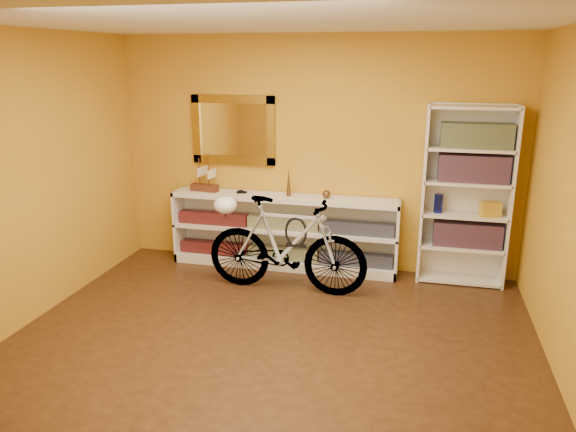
% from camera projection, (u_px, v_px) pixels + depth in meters
% --- Properties ---
extents(floor, '(4.50, 4.00, 0.01)m').
position_uv_depth(floor, '(269.00, 347.00, 4.62)').
color(floor, '#311B0D').
rests_on(floor, ground).
extents(ceiling, '(4.50, 4.00, 0.01)m').
position_uv_depth(ceiling, '(265.00, 20.00, 3.89)').
color(ceiling, silver).
rests_on(ceiling, ground).
extents(back_wall, '(4.50, 0.01, 2.60)m').
position_uv_depth(back_wall, '(315.00, 154.00, 6.13)').
color(back_wall, '#BC811C').
rests_on(back_wall, ground).
extents(left_wall, '(0.01, 4.00, 2.60)m').
position_uv_depth(left_wall, '(18.00, 182.00, 4.77)').
color(left_wall, '#BC811C').
rests_on(left_wall, ground).
extents(gilt_mirror, '(0.98, 0.06, 0.78)m').
position_uv_depth(gilt_mirror, '(233.00, 130.00, 6.24)').
color(gilt_mirror, olive).
rests_on(gilt_mirror, back_wall).
extents(wall_socket, '(0.09, 0.02, 0.09)m').
position_uv_depth(wall_socket, '(392.00, 250.00, 6.20)').
color(wall_socket, silver).
rests_on(wall_socket, back_wall).
extents(console_unit, '(2.60, 0.35, 0.85)m').
position_uv_depth(console_unit, '(284.00, 232.00, 6.27)').
color(console_unit, silver).
rests_on(console_unit, floor).
extents(cd_row_lower, '(2.50, 0.13, 0.14)m').
position_uv_depth(cd_row_lower, '(283.00, 253.00, 6.32)').
color(cd_row_lower, black).
rests_on(cd_row_lower, console_unit).
extents(cd_row_upper, '(2.50, 0.13, 0.14)m').
position_uv_depth(cd_row_upper, '(283.00, 223.00, 6.22)').
color(cd_row_upper, '#1A5379').
rests_on(cd_row_upper, console_unit).
extents(model_ship, '(0.34, 0.16, 0.39)m').
position_uv_depth(model_ship, '(204.00, 175.00, 6.31)').
color(model_ship, '#401F12').
rests_on(model_ship, console_unit).
extents(toy_car, '(0.00, 0.00, 0.00)m').
position_uv_depth(toy_car, '(242.00, 193.00, 6.26)').
color(toy_car, black).
rests_on(toy_car, console_unit).
extents(bronze_ornament, '(0.05, 0.05, 0.32)m').
position_uv_depth(bronze_ornament, '(289.00, 182.00, 6.09)').
color(bronze_ornament, '#53361C').
rests_on(bronze_ornament, console_unit).
extents(decorative_orb, '(0.09, 0.09, 0.09)m').
position_uv_depth(decorative_orb, '(326.00, 194.00, 6.03)').
color(decorative_orb, '#53361C').
rests_on(decorative_orb, console_unit).
extents(bookcase, '(0.90, 0.30, 1.90)m').
position_uv_depth(bookcase, '(466.00, 197.00, 5.70)').
color(bookcase, silver).
rests_on(bookcase, floor).
extents(book_row_a, '(0.70, 0.22, 0.26)m').
position_uv_depth(book_row_a, '(467.00, 234.00, 5.81)').
color(book_row_a, maroon).
rests_on(book_row_a, bookcase).
extents(book_row_b, '(0.70, 0.22, 0.28)m').
position_uv_depth(book_row_b, '(473.00, 168.00, 5.61)').
color(book_row_b, maroon).
rests_on(book_row_b, bookcase).
extents(book_row_c, '(0.70, 0.22, 0.25)m').
position_uv_depth(book_row_c, '(477.00, 135.00, 5.51)').
color(book_row_c, navy).
rests_on(book_row_c, bookcase).
extents(travel_mug, '(0.09, 0.09, 0.20)m').
position_uv_depth(travel_mug, '(438.00, 203.00, 5.77)').
color(travel_mug, navy).
rests_on(travel_mug, bookcase).
extents(red_tin, '(0.17, 0.17, 0.17)m').
position_uv_depth(red_tin, '(450.00, 138.00, 5.61)').
color(red_tin, maroon).
rests_on(red_tin, bookcase).
extents(yellow_bag, '(0.22, 0.17, 0.15)m').
position_uv_depth(yellow_bag, '(490.00, 209.00, 5.64)').
color(yellow_bag, gold).
rests_on(yellow_bag, bookcase).
extents(bicycle, '(0.47, 1.71, 1.00)m').
position_uv_depth(bicycle, '(286.00, 245.00, 5.59)').
color(bicycle, silver).
rests_on(bicycle, floor).
extents(helmet, '(0.24, 0.23, 0.18)m').
position_uv_depth(helmet, '(225.00, 205.00, 5.64)').
color(helmet, white).
rests_on(helmet, bicycle).
extents(u_lock, '(0.23, 0.02, 0.23)m').
position_uv_depth(u_lock, '(296.00, 232.00, 5.52)').
color(u_lock, black).
rests_on(u_lock, bicycle).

